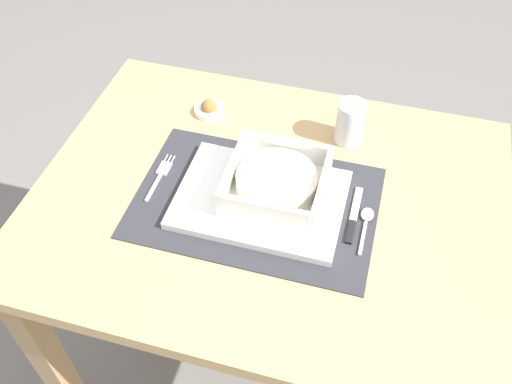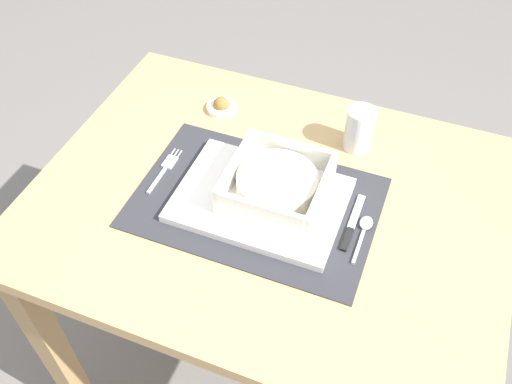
# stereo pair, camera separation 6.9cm
# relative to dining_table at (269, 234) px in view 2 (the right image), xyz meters

# --- Properties ---
(ground_plane) EXTENTS (6.00, 6.00, 0.00)m
(ground_plane) POSITION_rel_dining_table_xyz_m (0.00, 0.00, -0.62)
(ground_plane) COLOR slate
(dining_table) EXTENTS (0.90, 0.69, 0.73)m
(dining_table) POSITION_rel_dining_table_xyz_m (0.00, 0.00, 0.00)
(dining_table) COLOR tan
(dining_table) RESTS_ON ground
(placemat) EXTENTS (0.46, 0.31, 0.00)m
(placemat) POSITION_rel_dining_table_xyz_m (-0.02, -0.02, 0.12)
(placemat) COLOR #2D2D33
(placemat) RESTS_ON dining_table
(serving_plate) EXTENTS (0.31, 0.22, 0.02)m
(serving_plate) POSITION_rel_dining_table_xyz_m (-0.01, -0.02, 0.13)
(serving_plate) COLOR white
(serving_plate) RESTS_ON placemat
(porridge_bowl) EXTENTS (0.18, 0.18, 0.06)m
(porridge_bowl) POSITION_rel_dining_table_xyz_m (0.01, -0.00, 0.16)
(porridge_bowl) COLOR white
(porridge_bowl) RESTS_ON serving_plate
(fork) EXTENTS (0.02, 0.13, 0.00)m
(fork) POSITION_rel_dining_table_xyz_m (-0.22, -0.00, 0.12)
(fork) COLOR silver
(fork) RESTS_ON placemat
(spoon) EXTENTS (0.02, 0.11, 0.01)m
(spoon) POSITION_rel_dining_table_xyz_m (0.19, -0.01, 0.12)
(spoon) COLOR silver
(spoon) RESTS_ON placemat
(butter_knife) EXTENTS (0.01, 0.14, 0.01)m
(butter_knife) POSITION_rel_dining_table_xyz_m (0.16, -0.01, 0.12)
(butter_knife) COLOR black
(butter_knife) RESTS_ON placemat
(drinking_glass) EXTENTS (0.06, 0.06, 0.09)m
(drinking_glass) POSITION_rel_dining_table_xyz_m (0.12, 0.20, 0.16)
(drinking_glass) COLOR white
(drinking_glass) RESTS_ON dining_table
(condiment_saucer) EXTENTS (0.07, 0.07, 0.04)m
(condiment_saucer) POSITION_rel_dining_table_xyz_m (-0.19, 0.21, 0.12)
(condiment_saucer) COLOR white
(condiment_saucer) RESTS_ON dining_table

